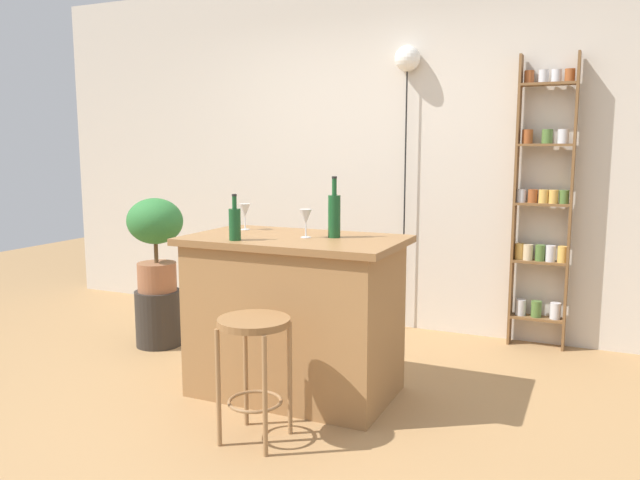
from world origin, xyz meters
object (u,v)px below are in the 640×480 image
(bottle_sauce_amber, at_px, (334,215))
(plant_stool, at_px, (159,318))
(bar_stool, at_px, (254,349))
(wine_glass_left, at_px, (306,217))
(pendant_globe_light, at_px, (407,64))
(potted_plant, at_px, (155,235))
(spice_shelf, at_px, (542,205))
(bottle_vinegar, at_px, (235,223))
(wine_glass_center, at_px, (245,211))

(bottle_sauce_amber, bearing_deg, plant_stool, 168.01)
(bar_stool, distance_m, bottle_sauce_amber, 0.94)
(wine_glass_left, xyz_separation_m, pendant_globe_light, (0.13, 1.54, 1.02))
(potted_plant, bearing_deg, spice_shelf, 23.64)
(bottle_vinegar, bearing_deg, plant_stool, 148.82)
(wine_glass_left, height_order, pendant_globe_light, pendant_globe_light)
(wine_glass_left, xyz_separation_m, wine_glass_center, (-0.50, 0.16, 0.00))
(potted_plant, height_order, pendant_globe_light, pendant_globe_light)
(bar_stool, height_order, bottle_sauce_amber, bottle_sauce_amber)
(spice_shelf, relative_size, bottle_sauce_amber, 5.98)
(potted_plant, distance_m, wine_glass_center, 0.96)
(potted_plant, xyz_separation_m, bottle_sauce_amber, (1.54, -0.33, 0.25))
(spice_shelf, relative_size, pendant_globe_light, 0.95)
(bottle_vinegar, height_order, pendant_globe_light, pendant_globe_light)
(potted_plant, relative_size, pendant_globe_light, 0.31)
(plant_stool, distance_m, bottle_vinegar, 1.51)
(potted_plant, height_order, bottle_vinegar, bottle_vinegar)
(plant_stool, bearing_deg, spice_shelf, 23.64)
(bar_stool, xyz_separation_m, potted_plant, (-1.42, 1.04, 0.35))
(plant_stool, xyz_separation_m, bottle_vinegar, (1.08, -0.65, 0.83))
(potted_plant, distance_m, bottle_vinegar, 1.28)
(bar_stool, bearing_deg, wine_glass_center, 123.01)
(bottle_sauce_amber, relative_size, wine_glass_center, 2.14)
(plant_stool, bearing_deg, bar_stool, -36.28)
(plant_stool, xyz_separation_m, pendant_globe_light, (1.52, 1.14, 1.87))
(pendant_globe_light, bearing_deg, potted_plant, -143.18)
(bottle_sauce_amber, bearing_deg, pendant_globe_light, 90.76)
(wine_glass_center, bearing_deg, wine_glass_left, -17.53)
(spice_shelf, distance_m, bottle_sauce_amber, 1.76)
(bottle_sauce_amber, bearing_deg, bottle_vinegar, -144.84)
(spice_shelf, xyz_separation_m, bottle_vinegar, (-1.47, -1.77, -0.01))
(bottle_sauce_amber, bearing_deg, bar_stool, -99.86)
(bottle_sauce_amber, relative_size, pendant_globe_light, 0.16)
(bar_stool, relative_size, wine_glass_left, 3.82)
(wine_glass_left, bearing_deg, wine_glass_center, 162.47)
(wine_glass_center, bearing_deg, spice_shelf, 39.46)
(wine_glass_center, xyz_separation_m, pendant_globe_light, (0.62, 1.38, 1.02))
(wine_glass_center, bearing_deg, bar_stool, -56.99)
(plant_stool, bearing_deg, wine_glass_center, -15.09)
(pendant_globe_light, bearing_deg, bottle_vinegar, -103.88)
(spice_shelf, xyz_separation_m, potted_plant, (-2.55, -1.12, -0.22))
(bar_stool, xyz_separation_m, pendant_globe_light, (0.10, 2.18, 1.60))
(bottle_vinegar, bearing_deg, pendant_globe_light, 76.12)
(spice_shelf, relative_size, potted_plant, 3.08)
(pendant_globe_light, bearing_deg, plant_stool, -143.18)
(bottle_sauce_amber, height_order, bottle_vinegar, bottle_sauce_amber)
(wine_glass_center, bearing_deg, bottle_vinegar, -66.30)
(bottle_sauce_amber, bearing_deg, spice_shelf, 55.08)
(bar_stool, height_order, wine_glass_center, wine_glass_center)
(spice_shelf, bearing_deg, bar_stool, -117.69)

